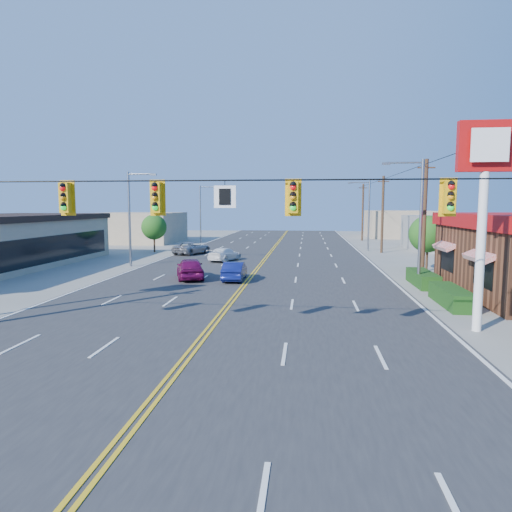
# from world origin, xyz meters

# --- Properties ---
(ground) EXTENTS (160.00, 160.00, 0.00)m
(ground) POSITION_xyz_m (0.00, 0.00, 0.00)
(ground) COLOR gray
(ground) RESTS_ON ground
(road) EXTENTS (20.00, 120.00, 0.06)m
(road) POSITION_xyz_m (0.00, 20.00, 0.03)
(road) COLOR #2D2D30
(road) RESTS_ON ground
(signal_span) EXTENTS (24.32, 0.34, 9.00)m
(signal_span) POSITION_xyz_m (-0.12, 0.00, 4.89)
(signal_span) COLOR #47301E
(signal_span) RESTS_ON ground
(kfc_pylon) EXTENTS (2.20, 0.36, 8.50)m
(kfc_pylon) POSITION_xyz_m (11.00, 4.00, 6.04)
(kfc_pylon) COLOR white
(kfc_pylon) RESTS_ON ground
(streetlight_se) EXTENTS (2.55, 0.25, 8.00)m
(streetlight_se) POSITION_xyz_m (10.79, 14.00, 4.51)
(streetlight_se) COLOR gray
(streetlight_se) RESTS_ON ground
(streetlight_ne) EXTENTS (2.55, 0.25, 8.00)m
(streetlight_ne) POSITION_xyz_m (10.79, 38.00, 4.51)
(streetlight_ne) COLOR gray
(streetlight_ne) RESTS_ON ground
(streetlight_sw) EXTENTS (2.55, 0.25, 8.00)m
(streetlight_sw) POSITION_xyz_m (-10.79, 22.00, 4.51)
(streetlight_sw) COLOR gray
(streetlight_sw) RESTS_ON ground
(streetlight_nw) EXTENTS (2.55, 0.25, 8.00)m
(streetlight_nw) POSITION_xyz_m (-10.79, 48.00, 4.51)
(streetlight_nw) COLOR gray
(streetlight_nw) RESTS_ON ground
(utility_pole_near) EXTENTS (0.28, 0.28, 8.40)m
(utility_pole_near) POSITION_xyz_m (12.20, 18.00, 4.20)
(utility_pole_near) COLOR #47301E
(utility_pole_near) RESTS_ON ground
(utility_pole_mid) EXTENTS (0.28, 0.28, 8.40)m
(utility_pole_mid) POSITION_xyz_m (12.20, 36.00, 4.20)
(utility_pole_mid) COLOR #47301E
(utility_pole_mid) RESTS_ON ground
(utility_pole_far) EXTENTS (0.28, 0.28, 8.40)m
(utility_pole_far) POSITION_xyz_m (12.20, 54.00, 4.20)
(utility_pole_far) COLOR #47301E
(utility_pole_far) RESTS_ON ground
(tree_kfc_rear) EXTENTS (2.94, 2.94, 4.41)m
(tree_kfc_rear) POSITION_xyz_m (13.50, 22.00, 2.93)
(tree_kfc_rear) COLOR #47301E
(tree_kfc_rear) RESTS_ON ground
(tree_west) EXTENTS (2.80, 2.80, 4.20)m
(tree_west) POSITION_xyz_m (-13.00, 34.00, 2.79)
(tree_west) COLOR #47301E
(tree_west) RESTS_ON ground
(bld_east_mid) EXTENTS (12.00, 10.00, 4.00)m
(bld_east_mid) POSITION_xyz_m (22.00, 40.00, 2.00)
(bld_east_mid) COLOR gray
(bld_east_mid) RESTS_ON ground
(bld_west_far) EXTENTS (11.00, 12.00, 4.20)m
(bld_west_far) POSITION_xyz_m (-20.00, 48.00, 2.10)
(bld_west_far) COLOR tan
(bld_west_far) RESTS_ON ground
(bld_east_far) EXTENTS (10.00, 10.00, 4.40)m
(bld_east_far) POSITION_xyz_m (19.00, 62.00, 2.20)
(bld_east_far) COLOR tan
(bld_east_far) RESTS_ON ground
(car_magenta) EXTENTS (3.03, 4.71, 1.49)m
(car_magenta) POSITION_xyz_m (-4.13, 15.62, 0.75)
(car_magenta) COLOR #630B41
(car_magenta) RESTS_ON ground
(car_blue) EXTENTS (1.46, 3.91, 1.28)m
(car_blue) POSITION_xyz_m (-0.95, 15.38, 0.64)
(car_blue) COLOR navy
(car_blue) RESTS_ON ground
(car_white) EXTENTS (3.03, 4.49, 1.21)m
(car_white) POSITION_xyz_m (-3.60, 26.32, 0.60)
(car_white) COLOR white
(car_white) RESTS_ON ground
(car_silver) EXTENTS (3.75, 5.18, 1.31)m
(car_silver) POSITION_xyz_m (-8.13, 31.78, 0.65)
(car_silver) COLOR gray
(car_silver) RESTS_ON ground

